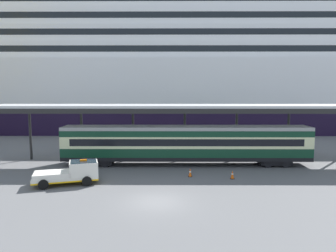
{
  "coord_description": "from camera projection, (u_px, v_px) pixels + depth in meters",
  "views": [
    {
      "loc": [
        0.96,
        -20.92,
        7.72
      ],
      "look_at": [
        0.8,
        7.67,
        4.5
      ],
      "focal_mm": 32.97,
      "sensor_mm": 36.0,
      "label": 1
    }
  ],
  "objects": [
    {
      "name": "ground_plane",
      "position": [
        156.0,
        202.0,
        21.66
      ],
      "size": [
        400.0,
        400.0,
        0.0
      ],
      "primitive_type": "plane",
      "color": "#5B5B5C"
    },
    {
      "name": "platform_canopy",
      "position": [
        186.0,
        108.0,
        32.31
      ],
      "size": [
        40.9,
        5.11,
        6.31
      ],
      "color": "#BCBCBC",
      "rests_on": "ground"
    },
    {
      "name": "service_truck",
      "position": [
        72.0,
        172.0,
        25.8
      ],
      "size": [
        5.56,
        3.41,
        2.02
      ],
      "color": "silver",
      "rests_on": "ground"
    },
    {
      "name": "traffic_cone_near",
      "position": [
        232.0,
        175.0,
        27.31
      ],
      "size": [
        0.36,
        0.36,
        0.77
      ],
      "color": "black",
      "rests_on": "ground"
    },
    {
      "name": "train_carriage",
      "position": [
        186.0,
        143.0,
        32.27
      ],
      "size": [
        25.59,
        2.81,
        4.11
      ],
      "color": "black",
      "rests_on": "ground"
    },
    {
      "name": "traffic_cone_mid",
      "position": [
        190.0,
        172.0,
        28.0
      ],
      "size": [
        0.36,
        0.36,
        0.79
      ],
      "color": "black",
      "rests_on": "ground"
    },
    {
      "name": "cruise_ship",
      "position": [
        162.0,
        66.0,
        65.46
      ],
      "size": [
        121.23,
        27.02,
        38.81
      ],
      "color": "black",
      "rests_on": "ground"
    }
  ]
}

